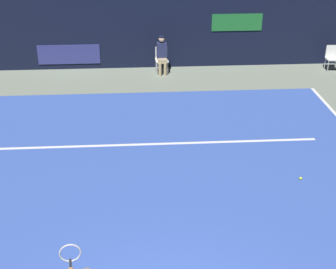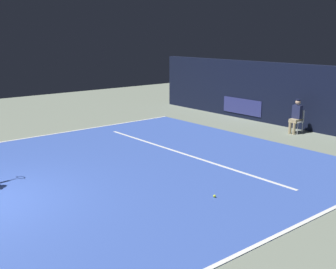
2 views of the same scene
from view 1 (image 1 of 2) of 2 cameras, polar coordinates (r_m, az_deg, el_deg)
ground_plane at (r=10.56m, az=-1.22°, el=-6.05°), size 31.98×31.98×0.00m
court_surface at (r=10.56m, az=-1.22°, el=-6.02°), size 10.68×10.84×0.01m
line_service at (r=12.19m, az=-1.64°, el=-1.14°), size 8.33×0.10×0.01m
back_wall at (r=17.49m, az=-2.54°, el=12.15°), size 15.97×0.33×2.60m
line_judge_on_chair at (r=16.89m, az=-0.73°, el=9.47°), size 0.46×0.54×1.32m
courtside_chair_near at (r=18.23m, az=18.90°, el=8.75°), size 0.45×0.43×0.88m
tennis_ball at (r=11.11m, az=15.46°, el=-5.03°), size 0.07×0.07×0.07m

